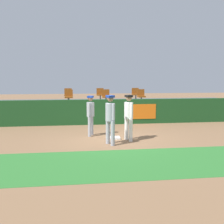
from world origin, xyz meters
TOP-DOWN VIEW (x-y plane):
  - ground_plane at (0.00, 0.00)m, footprint 60.00×60.00m
  - grass_foreground_strip at (0.00, -2.95)m, footprint 18.00×2.80m
  - first_base at (-0.01, 0.11)m, footprint 0.40×0.40m
  - player_fielder_home at (0.49, -0.21)m, footprint 0.45×0.60m
  - player_runner_visitor at (-0.99, 0.82)m, footprint 0.42×0.47m
  - player_coach_visitor at (-0.32, -0.77)m, footprint 0.48×0.48m
  - field_wall at (0.01, 3.53)m, footprint 18.00×0.26m
  - bleacher_platform at (0.00, 6.10)m, footprint 18.00×4.80m
  - seat_back_left at (-2.20, 6.78)m, footprint 0.48×0.44m
  - seat_front_left at (-2.08, 4.97)m, footprint 0.46×0.44m
  - seat_back_right at (2.32, 6.78)m, footprint 0.48×0.44m
  - seat_back_center at (-0.09, 6.78)m, footprint 0.47×0.44m
  - seat_front_right at (2.27, 4.97)m, footprint 0.45×0.44m
  - seat_front_center at (0.11, 4.97)m, footprint 0.44×0.44m

SIDE VIEW (x-z plane):
  - ground_plane at x=0.00m, z-range 0.00..0.00m
  - grass_foreground_strip at x=0.00m, z-range 0.00..0.01m
  - first_base at x=-0.01m, z-range 0.00..0.08m
  - bleacher_platform at x=0.00m, z-range 0.00..0.99m
  - field_wall at x=0.01m, z-range 0.00..1.36m
  - player_runner_visitor at x=-0.99m, z-range 0.14..1.90m
  - player_fielder_home at x=0.49m, z-range 0.14..2.00m
  - player_coach_visitor at x=-0.32m, z-range 0.15..2.04m
  - seat_front_center at x=0.11m, z-range 1.05..1.89m
  - seat_front_right at x=2.27m, z-range 1.05..1.89m
  - seat_front_left at x=-2.08m, z-range 1.05..1.89m
  - seat_back_center at x=-0.09m, z-range 1.05..1.89m
  - seat_back_left at x=-2.20m, z-range 1.05..1.89m
  - seat_back_right at x=2.32m, z-range 1.05..1.89m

